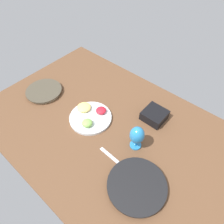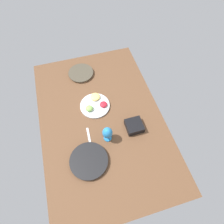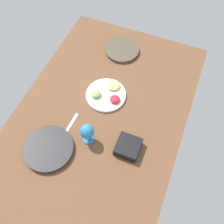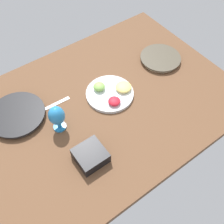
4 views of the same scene
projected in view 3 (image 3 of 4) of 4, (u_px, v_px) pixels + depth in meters
ground_plane at (101, 115)px, 164.78cm from camera, size 160.00×104.00×4.00cm
dinner_plate_left at (49, 149)px, 149.14cm from camera, size 29.21×29.21×2.99cm
dinner_plate_right at (122, 50)px, 189.70cm from camera, size 24.83×24.83×2.47cm
fruit_platter at (107, 94)px, 168.95cm from camera, size 26.41×26.41×5.51cm
hurricane_glass_blue at (87, 132)px, 145.59cm from camera, size 8.05×8.05×15.79cm
square_bowl_black at (128, 147)px, 147.92cm from camera, size 13.61×13.61×5.87cm
fork_by_left_plate at (70, 125)px, 158.54cm from camera, size 18.06×2.51×0.60cm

